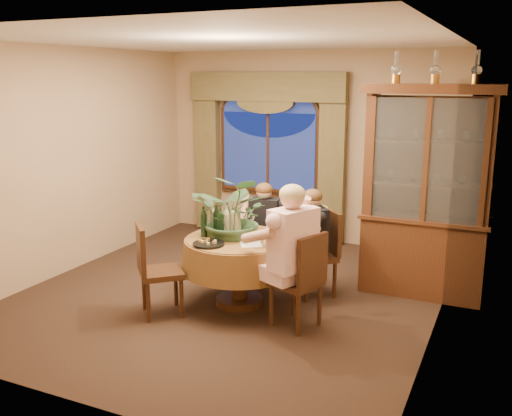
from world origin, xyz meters
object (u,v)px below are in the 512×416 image
at_px(person_back, 264,231).
at_px(stoneware_vase, 235,223).
at_px(oil_lamp_left, 396,67).
at_px(wine_bottle_4, 216,220).
at_px(olive_bowl, 237,238).
at_px(chair_back, 263,243).
at_px(wine_bottle_0, 204,222).
at_px(wine_bottle_2, 226,221).
at_px(person_scarf, 313,244).
at_px(oil_lamp_center, 435,67).
at_px(chair_back_right, 315,254).
at_px(person_pink, 293,259).
at_px(china_cabinet, 427,193).
at_px(wine_bottle_3, 211,217).
at_px(wine_bottle_5, 221,223).
at_px(chair_front_left, 162,270).
at_px(dining_table, 239,271).
at_px(oil_lamp_right, 477,67).
at_px(chair_right, 296,280).
at_px(wine_bottle_1, 227,217).
at_px(centerpiece_plant, 236,182).

distance_m(person_back, stoneware_vase, 0.77).
distance_m(oil_lamp_left, wine_bottle_4, 2.55).
relative_size(person_back, olive_bowl, 8.23).
bearing_deg(chair_back, wine_bottle_0, 65.79).
bearing_deg(wine_bottle_2, person_scarf, 30.18).
relative_size(person_back, wine_bottle_2, 3.66).
bearing_deg(wine_bottle_0, stoneware_vase, 39.38).
relative_size(oil_lamp_center, olive_bowl, 2.32).
bearing_deg(wine_bottle_2, oil_lamp_left, 36.91).
bearing_deg(chair_back_right, person_pink, 142.90).
height_order(oil_lamp_left, oil_lamp_center, same).
bearing_deg(oil_lamp_center, china_cabinet, 0.00).
xyz_separation_m(chair_back_right, chair_back, (-0.71, 0.17, 0.00)).
xyz_separation_m(person_scarf, wine_bottle_3, (-1.05, -0.41, 0.29)).
bearing_deg(wine_bottle_5, wine_bottle_4, 136.66).
bearing_deg(olive_bowl, wine_bottle_0, -174.64).
xyz_separation_m(person_back, olive_bowl, (0.09, -0.90, 0.17)).
relative_size(chair_front_left, wine_bottle_2, 2.91).
bearing_deg(wine_bottle_4, dining_table, -3.50).
bearing_deg(oil_lamp_right, stoneware_vase, -155.39).
relative_size(oil_lamp_center, wine_bottle_2, 1.03).
relative_size(china_cabinet, chair_front_left, 2.45).
relative_size(oil_lamp_right, person_back, 0.28).
bearing_deg(chair_right, chair_back, 56.64).
relative_size(person_pink, stoneware_vase, 5.71).
distance_m(stoneware_vase, wine_bottle_0, 0.35).
distance_m(oil_lamp_center, chair_back_right, 2.39).
relative_size(chair_front_left, olive_bowl, 6.55).
bearing_deg(chair_back, person_pink, 121.20).
xyz_separation_m(china_cabinet, olive_bowl, (-1.74, -1.22, -0.41)).
bearing_deg(chair_back_right, wine_bottle_0, 81.30).
distance_m(person_scarf, wine_bottle_0, 1.24).
bearing_deg(person_scarf, chair_right, 148.62).
bearing_deg(wine_bottle_1, wine_bottle_4, -106.14).
xyz_separation_m(person_back, wine_bottle_4, (-0.20, -0.83, 0.31)).
height_order(oil_lamp_center, chair_right, oil_lamp_center).
xyz_separation_m(dining_table, china_cabinet, (1.75, 1.16, 0.80)).
height_order(chair_right, chair_back_right, same).
distance_m(wine_bottle_0, wine_bottle_2, 0.24).
xyz_separation_m(person_pink, wine_bottle_4, (-1.03, 0.37, 0.19)).
bearing_deg(olive_bowl, oil_lamp_left, 42.65).
relative_size(oil_lamp_left, wine_bottle_4, 1.03).
distance_m(olive_bowl, wine_bottle_5, 0.23).
xyz_separation_m(china_cabinet, centerpiece_plant, (-1.82, -1.07, 0.16)).
relative_size(stoneware_vase, wine_bottle_1, 0.77).
bearing_deg(wine_bottle_0, person_scarf, 30.49).
height_order(person_back, person_scarf, person_scarf).
distance_m(dining_table, person_scarf, 0.87).
relative_size(oil_lamp_center, wine_bottle_3, 1.03).
height_order(wine_bottle_2, wine_bottle_3, same).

